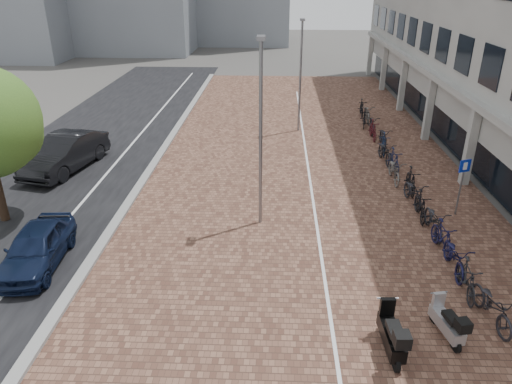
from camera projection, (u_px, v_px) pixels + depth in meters
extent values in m
plane|color=#474442|center=(245.00, 340.00, 11.83)|extent=(140.00, 140.00, 0.00)
cube|color=brown|center=(303.00, 164.00, 22.61)|extent=(14.50, 42.00, 0.04)
cube|color=black|center=(77.00, 161.00, 23.05)|extent=(8.00, 50.00, 0.03)
cube|color=gray|center=(156.00, 161.00, 22.87)|extent=(0.35, 42.00, 0.14)
cube|color=white|center=(117.00, 161.00, 22.97)|extent=(0.12, 44.00, 0.00)
cube|color=white|center=(308.00, 164.00, 22.59)|extent=(0.10, 30.00, 0.00)
cube|color=black|center=(444.00, 109.00, 25.22)|extent=(0.15, 38.00, 3.20)
cube|color=#A8A8A3|center=(446.00, 76.00, 24.49)|extent=(1.60, 38.00, 0.30)
cube|color=#A8A8A3|center=(470.00, 147.00, 19.82)|extent=(0.35, 0.35, 3.40)
cube|color=#A8A8A3|center=(429.00, 109.00, 25.25)|extent=(0.35, 0.35, 3.40)
cube|color=#A8A8A3|center=(402.00, 85.00, 30.68)|extent=(0.35, 0.35, 3.40)
cube|color=#A8A8A3|center=(384.00, 68.00, 36.12)|extent=(0.35, 0.35, 3.40)
cube|color=#A8A8A3|center=(370.00, 55.00, 41.55)|extent=(0.35, 0.35, 3.40)
imported|color=black|center=(36.00, 247.00, 14.62)|extent=(1.76, 3.84, 1.28)
imported|color=black|center=(65.00, 153.00, 21.72)|extent=(2.70, 5.17, 1.62)
cylinder|color=slate|center=(460.00, 190.00, 17.51)|extent=(0.07, 0.07, 2.05)
cube|color=#0D26AA|center=(465.00, 166.00, 17.07)|extent=(0.45, 0.21, 0.47)
cylinder|color=gray|center=(261.00, 138.00, 16.01)|extent=(0.12, 0.12, 6.50)
cylinder|color=gray|center=(300.00, 78.00, 26.13)|extent=(0.12, 0.12, 6.08)
sphere|color=#3E6422|center=(6.00, 133.00, 16.69)|extent=(2.49, 2.49, 2.49)
imported|color=black|center=(492.00, 305.00, 12.26)|extent=(0.92, 2.04, 1.04)
imported|color=black|center=(467.00, 279.00, 13.31)|extent=(0.67, 1.79, 1.05)
imported|color=#131334|center=(455.00, 257.00, 14.35)|extent=(0.78, 2.00, 1.04)
imported|color=black|center=(442.00, 237.00, 15.39)|extent=(0.63, 1.78, 1.05)
imported|color=black|center=(434.00, 221.00, 16.43)|extent=(0.70, 1.98, 1.04)
imported|color=black|center=(421.00, 206.00, 17.48)|extent=(0.64, 1.78, 1.05)
imported|color=black|center=(413.00, 193.00, 18.52)|extent=(0.84, 2.02, 1.04)
imported|color=black|center=(411.00, 181.00, 19.55)|extent=(0.61, 1.78, 1.05)
imported|color=#5A5652|center=(395.00, 170.00, 20.61)|extent=(0.72, 1.98, 1.04)
imported|color=#141B38|center=(394.00, 160.00, 21.64)|extent=(0.60, 1.77, 1.05)
imported|color=black|center=(385.00, 152.00, 22.69)|extent=(0.84, 2.02, 1.04)
imported|color=#16223D|center=(384.00, 144.00, 23.73)|extent=(0.71, 1.80, 1.05)
imported|color=black|center=(383.00, 137.00, 24.76)|extent=(0.79, 2.01, 1.04)
imported|color=#421117|center=(373.00, 130.00, 25.81)|extent=(0.50, 1.75, 1.05)
imported|color=black|center=(372.00, 124.00, 26.85)|extent=(0.86, 2.03, 1.04)
imported|color=black|center=(364.00, 118.00, 27.90)|extent=(0.77, 1.80, 1.05)
imported|color=#64605C|center=(368.00, 113.00, 28.93)|extent=(0.84, 2.02, 1.04)
imported|color=black|center=(362.00, 108.00, 29.98)|extent=(0.60, 1.77, 1.05)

